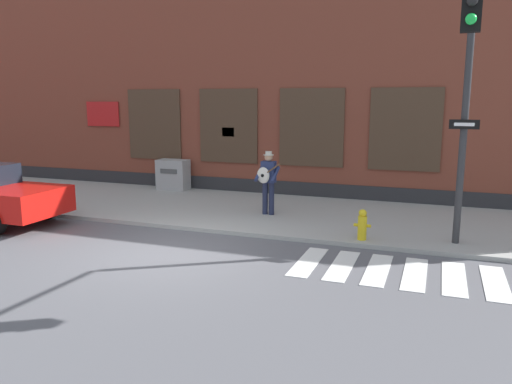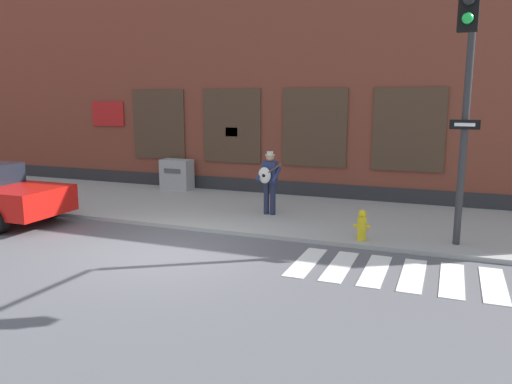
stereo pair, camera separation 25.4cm
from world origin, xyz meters
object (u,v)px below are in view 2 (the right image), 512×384
traffic_light (467,79)px  utility_box (177,174)px  fire_hydrant (362,225)px  busker (269,179)px

traffic_light → utility_box: bearing=151.9°
utility_box → fire_hydrant: bearing=-30.1°
traffic_light → utility_box: (-9.10, 4.86, -2.97)m
busker → fire_hydrant: busker is taller
busker → fire_hydrant: (2.81, -1.63, -0.65)m
traffic_light → fire_hydrant: (-1.92, 0.70, -3.15)m
traffic_light → utility_box: traffic_light is taller
busker → fire_hydrant: bearing=-30.1°
traffic_light → fire_hydrant: 3.76m
traffic_light → utility_box: size_ratio=4.68×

